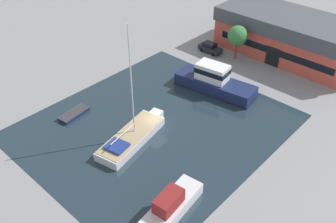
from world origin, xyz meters
name	(u,v)px	position (x,y,z in m)	size (l,w,h in m)	color
ground_plane	(156,126)	(0.00, 0.00, 0.00)	(440.00, 440.00, 0.00)	gray
water_canal	(156,126)	(0.00, 0.00, 0.00)	(27.70, 31.53, 0.01)	#1E2D38
warehouse_building	(290,36)	(2.79, 29.39, 3.48)	(24.21, 10.80, 6.86)	#C64C3D
quay_tree_near_building	(238,36)	(-2.81, 22.02, 4.21)	(3.26, 3.26, 5.85)	brown
parked_car	(210,48)	(-7.44, 21.14, 0.85)	(4.21, 1.81, 1.70)	#1E2328
sailboat_moored	(132,136)	(-0.04, -4.06, 0.67)	(5.17, 11.46, 14.94)	silver
motor_cruiser	(214,82)	(0.38, 11.85, 1.48)	(12.36, 5.41, 4.09)	#19234C
small_dinghy	(74,114)	(-9.57, -5.74, 0.26)	(2.33, 4.51, 0.49)	#19234C
cabin_boat	(171,206)	(10.80, -8.96, 1.03)	(3.38, 8.16, 2.87)	silver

